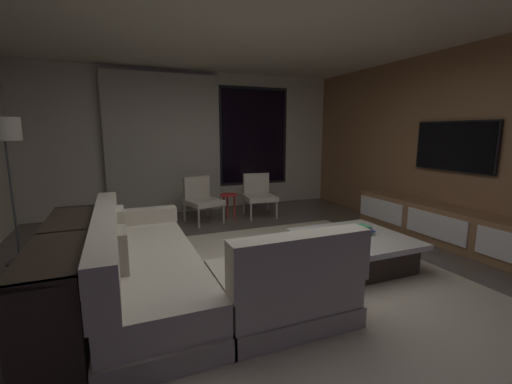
% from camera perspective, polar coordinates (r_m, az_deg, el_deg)
% --- Properties ---
extents(floor, '(9.20, 9.20, 0.00)m').
position_cam_1_polar(floor, '(3.72, 1.99, -14.49)').
color(floor, '#564C44').
extents(back_wall_with_window, '(6.60, 0.30, 2.70)m').
position_cam_1_polar(back_wall_with_window, '(6.83, -11.20, 8.21)').
color(back_wall_with_window, beige).
rests_on(back_wall_with_window, floor).
extents(media_wall, '(0.12, 7.80, 2.70)m').
position_cam_1_polar(media_wall, '(5.43, 33.19, 6.39)').
color(media_wall, '#8E6642').
rests_on(media_wall, floor).
extents(ceiling, '(8.20, 8.20, 0.00)m').
position_cam_1_polar(ceiling, '(3.57, 2.29, 28.91)').
color(ceiling, beige).
extents(area_rug, '(3.20, 3.80, 0.01)m').
position_cam_1_polar(area_rug, '(3.79, 7.61, -14.03)').
color(area_rug, beige).
rests_on(area_rug, floor).
extents(sectional_couch, '(1.98, 2.50, 0.82)m').
position_cam_1_polar(sectional_couch, '(3.25, -12.85, -12.94)').
color(sectional_couch, '#B1A997').
rests_on(sectional_couch, floor).
extents(coffee_table, '(1.16, 1.16, 0.36)m').
position_cam_1_polar(coffee_table, '(4.16, 16.13, -9.41)').
color(coffee_table, '#352A20').
rests_on(coffee_table, floor).
extents(book_stack_on_coffee_table, '(0.29, 0.20, 0.10)m').
position_cam_1_polar(book_stack_on_coffee_table, '(4.18, 17.08, -6.18)').
color(book_stack_on_coffee_table, '#5FB345').
rests_on(book_stack_on_coffee_table, coffee_table).
extents(accent_chair_near_window, '(0.59, 0.61, 0.78)m').
position_cam_1_polar(accent_chair_near_window, '(6.25, 0.43, -0.14)').
color(accent_chair_near_window, '#B2ADA0').
rests_on(accent_chair_near_window, floor).
extents(accent_chair_by_curtain, '(0.67, 0.69, 0.78)m').
position_cam_1_polar(accent_chair_by_curtain, '(5.92, -9.25, -0.86)').
color(accent_chair_by_curtain, '#B2ADA0').
rests_on(accent_chair_by_curtain, floor).
extents(side_stool, '(0.32, 0.32, 0.46)m').
position_cam_1_polar(side_stool, '(6.04, -4.61, -1.13)').
color(side_stool, red).
rests_on(side_stool, floor).
extents(media_console, '(0.46, 3.10, 0.52)m').
position_cam_1_polar(media_console, '(5.38, 29.84, -5.20)').
color(media_console, '#8E6642').
rests_on(media_console, floor).
extents(mounted_tv, '(0.05, 1.21, 0.70)m').
position_cam_1_polar(mounted_tv, '(5.49, 30.39, 6.67)').
color(mounted_tv, black).
extents(console_table_behind_couch, '(0.40, 2.10, 0.74)m').
position_cam_1_polar(console_table_behind_couch, '(3.32, -29.36, -11.16)').
color(console_table_behind_couch, '#352A20').
rests_on(console_table_behind_couch, floor).
extents(standing_lamp, '(0.34, 0.34, 1.71)m').
position_cam_1_polar(standing_lamp, '(4.77, -36.67, 7.17)').
color(standing_lamp, '#333335').
rests_on(standing_lamp, floor).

